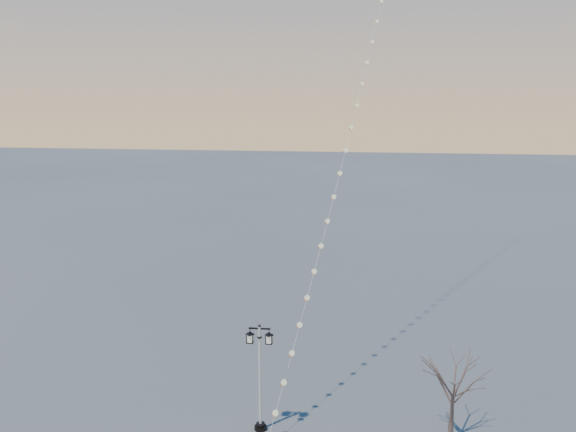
# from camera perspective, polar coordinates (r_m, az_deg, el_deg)

# --- Properties ---
(street_lamp) EXTENTS (1.39, 0.61, 5.49)m
(street_lamp) POSITION_cam_1_polar(r_m,az_deg,el_deg) (28.26, -2.84, -15.43)
(street_lamp) COLOR black
(street_lamp) RESTS_ON ground
(bare_tree) EXTENTS (2.57, 2.57, 4.26)m
(bare_tree) POSITION_cam_1_polar(r_m,az_deg,el_deg) (28.59, 16.34, -15.77)
(bare_tree) COLOR brown
(bare_tree) RESTS_ON ground
(kite_train) EXTENTS (9.15, 30.74, 43.08)m
(kite_train) POSITION_cam_1_polar(r_m,az_deg,el_deg) (38.61, 8.53, 19.81)
(kite_train) COLOR black
(kite_train) RESTS_ON ground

